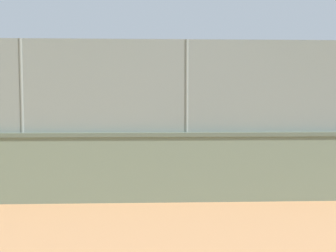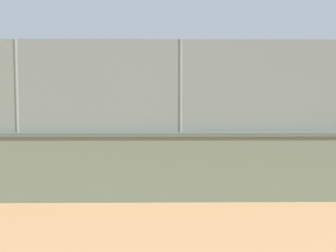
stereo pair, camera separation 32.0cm
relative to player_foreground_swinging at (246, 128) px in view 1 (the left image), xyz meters
name	(u,v)px [view 1 (the left image)]	position (x,y,z in m)	size (l,w,h in m)	color
ground_plane	(129,136)	(5.00, -6.03, -0.87)	(260.00, 260.00, 0.00)	tan
perimeter_wall	(24,167)	(6.31, 7.80, -0.18)	(25.86, 0.52, 1.36)	slate
fence_panel_on_wall	(22,86)	(6.31, 7.80, 1.39)	(25.42, 0.24, 1.80)	gray
player_foreground_swinging	(246,128)	(0.00, 0.00, 0.00)	(1.01, 0.72, 1.49)	#B2B2B2
player_at_service_line	(147,131)	(3.97, 1.24, 0.00)	(0.71, 1.23, 1.49)	#B2B2B2
sports_ball	(245,134)	(0.61, 2.30, -0.04)	(0.18, 0.18, 0.18)	yellow
courtside_bench	(195,166)	(2.81, 6.48, -0.41)	(1.60, 0.39, 0.87)	#4C6B4C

